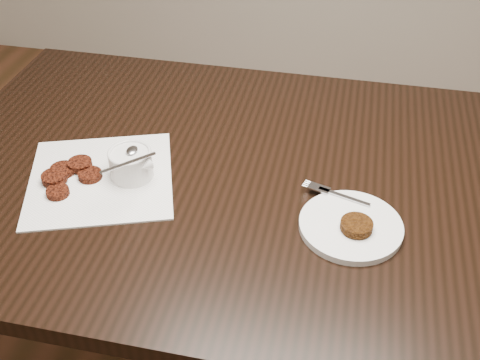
# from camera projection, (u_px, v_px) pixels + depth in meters

# --- Properties ---
(table) EXTENTS (1.47, 0.94, 0.75)m
(table) POSITION_uv_depth(u_px,v_px,m) (252.00, 288.00, 1.48)
(table) COLOR black
(table) RESTS_ON floor
(napkin) EXTENTS (0.39, 0.39, 0.00)m
(napkin) POSITION_uv_depth(u_px,v_px,m) (101.00, 178.00, 1.23)
(napkin) COLOR white
(napkin) RESTS_ON table
(sauce_ramekin) EXTENTS (0.13, 0.13, 0.13)m
(sauce_ramekin) POSITION_uv_depth(u_px,v_px,m) (129.00, 152.00, 1.20)
(sauce_ramekin) COLOR silver
(sauce_ramekin) RESTS_ON napkin
(patty_cluster) EXTENTS (0.21, 0.21, 0.02)m
(patty_cluster) POSITION_uv_depth(u_px,v_px,m) (69.00, 174.00, 1.22)
(patty_cluster) COLOR #5B1D0C
(patty_cluster) RESTS_ON napkin
(plate_with_patty) EXTENTS (0.25, 0.25, 0.03)m
(plate_with_patty) POSITION_uv_depth(u_px,v_px,m) (351.00, 223.00, 1.10)
(plate_with_patty) COLOR white
(plate_with_patty) RESTS_ON table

